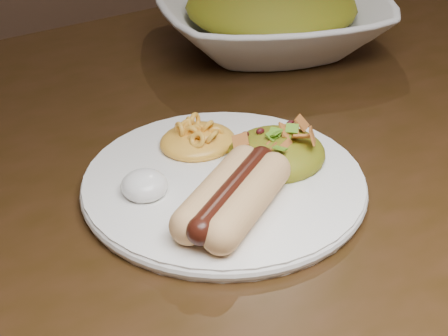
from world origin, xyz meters
TOP-DOWN VIEW (x-y plane):
  - table at (0.00, 0.00)m, footprint 1.60×0.90m
  - plate at (0.05, -0.03)m, footprint 0.28×0.28m
  - hotdog at (0.03, -0.08)m, footprint 0.11×0.11m
  - mac_and_cheese at (0.06, 0.03)m, footprint 0.09×0.09m
  - sour_cream at (-0.02, -0.01)m, footprint 0.06×0.06m
  - taco_salad at (0.11, -0.03)m, footprint 0.09×0.09m
  - serving_bowl at (0.29, 0.23)m, footprint 0.39×0.39m
  - bowl_filling at (0.29, 0.23)m, footprint 0.25×0.25m

SIDE VIEW (x-z plane):
  - table at x=0.00m, z-range 0.28..1.03m
  - plate at x=0.05m, z-range 0.75..0.76m
  - sour_cream at x=-0.02m, z-range 0.76..0.79m
  - mac_and_cheese at x=0.06m, z-range 0.76..0.79m
  - taco_salad at x=0.11m, z-range 0.76..0.80m
  - hotdog at x=0.03m, z-range 0.76..0.80m
  - serving_bowl at x=0.29m, z-range 0.75..0.82m
  - bowl_filling at x=0.29m, z-range 0.77..0.83m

